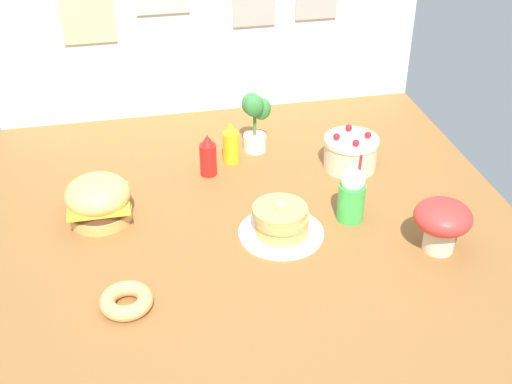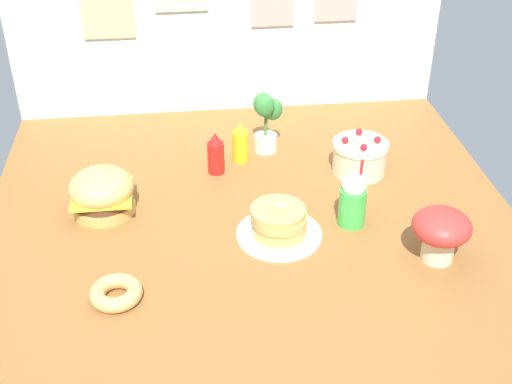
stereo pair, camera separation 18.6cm
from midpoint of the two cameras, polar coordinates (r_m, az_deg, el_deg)
name	(u,v)px [view 2 (the right image)]	position (r m, az deg, el deg)	size (l,w,h in m)	color
ground_plane	(254,229)	(2.60, 1.87, -3.13)	(2.05, 2.08, 0.02)	brown
back_wall	(228,26)	(3.31, -0.72, 13.67)	(2.05, 0.04, 0.84)	silver
burger	(102,192)	(2.68, -10.84, -0.07)	(0.25, 0.25, 0.18)	#DBA859
pancake_stack	(279,224)	(2.52, 4.08, -2.77)	(0.32, 0.32, 0.14)	white
layer_cake	(360,157)	(2.94, 10.46, 2.88)	(0.24, 0.24, 0.17)	beige
ketchup_bottle	(216,154)	(2.88, -1.55, 3.14)	(0.07, 0.07, 0.19)	red
mustard_bottle	(241,143)	(2.97, 0.50, 4.08)	(0.07, 0.07, 0.19)	yellow
cream_soda_cup	(353,199)	(2.59, 10.15, -0.63)	(0.10, 0.10, 0.28)	green
donut_pink_glaze	(116,292)	(2.28, -9.35, -8.36)	(0.18, 0.18, 0.05)	tan
potted_plant	(266,119)	(3.02, 2.64, 6.06)	(0.13, 0.12, 0.29)	white
mushroom_stool	(441,231)	(2.47, 17.32, -3.16)	(0.21, 0.21, 0.20)	beige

